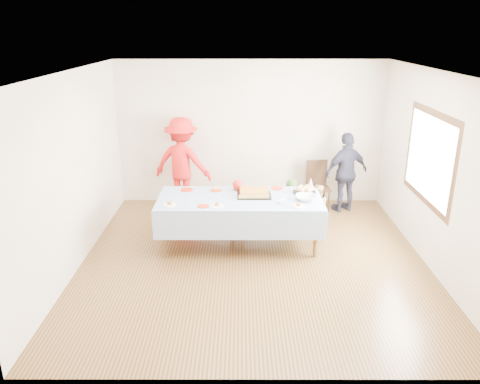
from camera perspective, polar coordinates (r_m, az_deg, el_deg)
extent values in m
plane|color=#472C14|center=(6.99, 1.64, -8.20)|extent=(5.00, 5.00, 0.00)
cube|color=#C3B39F|center=(8.89, 1.31, 7.18)|extent=(5.00, 0.04, 2.70)
cube|color=#C3B39F|center=(4.15, 2.72, -7.72)|extent=(5.00, 0.04, 2.70)
cube|color=#C3B39F|center=(6.87, -19.60, 2.32)|extent=(0.04, 5.00, 2.70)
cube|color=#C3B39F|center=(7.00, 22.68, 2.26)|extent=(0.04, 5.00, 2.70)
cube|color=white|center=(6.21, 1.89, 14.45)|extent=(5.00, 5.00, 0.04)
cube|color=#472B16|center=(7.13, 22.03, 3.89)|extent=(0.03, 1.75, 1.35)
cylinder|color=#52321C|center=(6.99, -9.28, -5.10)|extent=(0.06, 0.06, 0.73)
cylinder|color=#52321C|center=(6.99, 9.23, -5.11)|extent=(0.06, 0.06, 0.73)
cylinder|color=#52321C|center=(7.76, -8.33, -2.52)|extent=(0.06, 0.06, 0.73)
cylinder|color=#52321C|center=(7.75, 8.30, -2.53)|extent=(0.06, 0.06, 0.73)
cube|color=#52321C|center=(7.14, -0.02, -0.95)|extent=(2.40, 1.00, 0.04)
cube|color=white|center=(7.13, -0.02, -0.77)|extent=(2.50, 1.10, 0.01)
cube|color=black|center=(7.23, 1.74, -0.39)|extent=(0.52, 0.40, 0.01)
cube|color=#FDDD60|center=(7.22, 1.74, -0.09)|extent=(0.44, 0.33, 0.06)
cube|color=#985D23|center=(7.20, 1.74, 0.20)|extent=(0.44, 0.33, 0.01)
cylinder|color=black|center=(7.41, 7.85, -0.04)|extent=(0.36, 0.36, 0.02)
sphere|color=#E4AA6F|center=(7.41, 8.60, 0.36)|extent=(0.09, 0.09, 0.09)
sphere|color=#E4AA6F|center=(7.48, 8.15, 0.57)|extent=(0.09, 0.09, 0.09)
sphere|color=#E4AA6F|center=(7.47, 7.42, 0.57)|extent=(0.09, 0.09, 0.09)
sphere|color=#E4AA6F|center=(7.38, 7.13, 0.36)|extent=(0.09, 0.09, 0.09)
sphere|color=#E4AA6F|center=(7.31, 7.58, 0.14)|extent=(0.09, 0.09, 0.09)
sphere|color=#E4AA6F|center=(7.32, 8.32, 0.14)|extent=(0.09, 0.09, 0.09)
sphere|color=#E4AA6F|center=(7.40, 7.86, 0.36)|extent=(0.09, 0.09, 0.09)
imported|color=silver|center=(7.10, 8.04, -0.70)|extent=(0.31, 0.31, 0.08)
cone|color=silver|center=(7.62, 8.59, 1.11)|extent=(0.11, 0.11, 0.18)
cylinder|color=red|center=(7.52, -6.50, 0.27)|extent=(0.20, 0.20, 0.01)
cylinder|color=red|center=(7.46, -2.93, 0.22)|extent=(0.18, 0.18, 0.01)
cylinder|color=red|center=(7.52, 0.87, 0.41)|extent=(0.20, 0.20, 0.01)
cylinder|color=red|center=(7.57, 4.54, 0.47)|extent=(0.20, 0.20, 0.01)
cylinder|color=red|center=(6.81, -4.51, -1.73)|extent=(0.16, 0.16, 0.01)
cylinder|color=white|center=(6.92, -8.60, -1.54)|extent=(0.21, 0.21, 0.01)
cylinder|color=white|center=(6.80, -2.84, -1.71)|extent=(0.21, 0.21, 0.01)
cylinder|color=white|center=(6.85, 7.10, -1.71)|extent=(0.20, 0.20, 0.01)
cylinder|color=black|center=(8.67, 8.63, -1.30)|extent=(0.03, 0.03, 0.40)
cylinder|color=black|center=(8.75, 10.78, -1.21)|extent=(0.03, 0.03, 0.40)
cylinder|color=black|center=(8.97, 8.11, -0.53)|extent=(0.03, 0.03, 0.40)
cylinder|color=black|center=(9.06, 10.19, -0.46)|extent=(0.03, 0.03, 0.40)
cube|color=black|center=(8.79, 9.50, 0.49)|extent=(0.43, 0.43, 0.05)
cube|color=black|center=(8.87, 9.30, 2.41)|extent=(0.40, 0.08, 0.47)
imported|color=red|center=(7.61, -0.34, -1.86)|extent=(0.39, 0.30, 0.95)
imported|color=#366822|center=(8.29, 6.25, -0.89)|extent=(0.43, 0.36, 0.74)
imported|color=tan|center=(7.85, 9.29, -1.96)|extent=(0.42, 0.34, 0.82)
imported|color=red|center=(8.79, -7.06, 3.54)|extent=(1.23, 0.91, 1.71)
imported|color=#2C2C3D|center=(8.75, 12.81, 2.34)|extent=(0.94, 0.66, 1.48)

